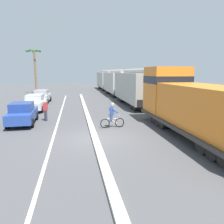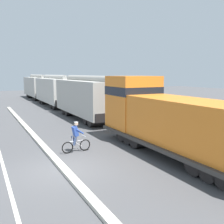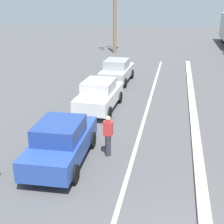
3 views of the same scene
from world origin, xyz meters
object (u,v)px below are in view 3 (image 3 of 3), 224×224
parked_car_blue (61,142)px  pedestrian_by_cars (108,135)px  parked_car_white (100,95)px  parked_car_silver (117,71)px

parked_car_blue → pedestrian_by_cars: 1.74m
parked_car_blue → parked_car_white: bearing=90.1°
parked_car_white → pedestrian_by_cars: size_ratio=2.62×
pedestrian_by_cars → parked_car_silver: bearing=99.0°
parked_car_blue → parked_car_white: size_ratio=1.00×
parked_car_blue → parked_car_white: same height
parked_car_silver → pedestrian_by_cars: size_ratio=2.63×
parked_car_blue → pedestrian_by_cars: size_ratio=2.63×
parked_car_blue → parked_car_silver: 11.54m
parked_car_silver → pedestrian_by_cars: 10.86m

